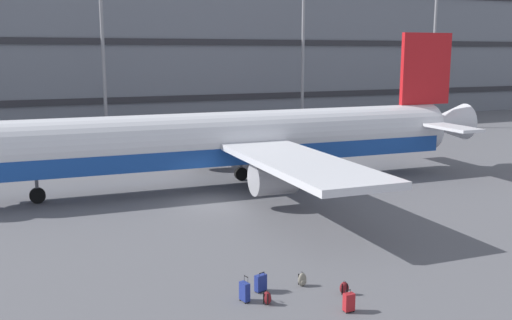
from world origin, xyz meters
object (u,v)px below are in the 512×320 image
backpack_black (344,288)px  suitcase_silver (261,283)px  backpack_teal (267,298)px  backpack_orange (302,280)px  airliner (237,140)px  suitcase_small (349,302)px  suitcase_large (245,291)px

backpack_black → suitcase_silver: bearing=152.6°
suitcase_silver → backpack_teal: (-0.22, -1.10, -0.12)m
backpack_teal → backpack_orange: backpack_orange is taller
airliner → backpack_orange: (-3.77, -16.65, -2.77)m
backpack_black → backpack_teal: (-2.91, 0.29, -0.00)m
suitcase_silver → suitcase_small: suitcase_silver is taller
suitcase_small → backpack_teal: 2.80m
suitcase_silver → backpack_orange: suitcase_silver is taller
airliner → suitcase_large: 18.40m
airliner → suitcase_small: airliner is taller
suitcase_small → backpack_teal: bearing=145.1°
airliner → backpack_black: (-2.72, -17.92, -2.79)m
backpack_teal → backpack_orange: bearing=27.5°
airliner → backpack_orange: 17.30m
backpack_black → suitcase_large: bearing=166.9°
suitcase_large → backpack_black: bearing=-13.1°
suitcase_silver → backpack_black: (2.69, -1.40, -0.12)m
airliner → backpack_black: airliner is taller
backpack_black → backpack_teal: 2.93m
airliner → suitcase_silver: size_ratio=48.52×
airliner → suitcase_silver: (-5.42, -16.52, -2.67)m
suitcase_silver → suitcase_large: size_ratio=0.82×
airliner → backpack_teal: airliner is taller
suitcase_large → backpack_teal: 0.84m
suitcase_silver → backpack_black: bearing=-27.4°
backpack_black → backpack_teal: same height
backpack_orange → backpack_black: bearing=-50.5°
suitcase_small → backpack_orange: suitcase_small is taller
backpack_black → backpack_orange: (-1.04, 1.27, 0.01)m
suitcase_small → suitcase_large: (-2.94, 2.13, 0.03)m
backpack_orange → suitcase_small: bearing=-80.6°
airliner → backpack_black: bearing=-98.6°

